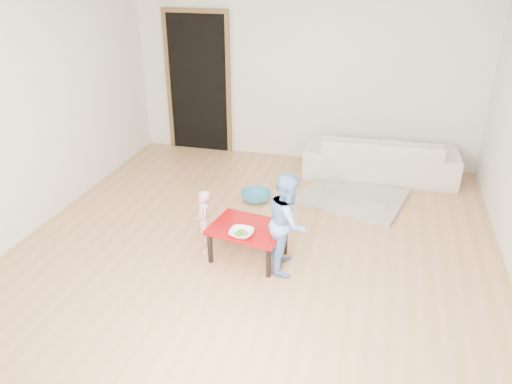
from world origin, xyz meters
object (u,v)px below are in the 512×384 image
at_px(child_pink, 203,221).
at_px(child_blue, 288,222).
at_px(bowl, 241,233).
at_px(basin, 256,196).
at_px(red_table, 248,242).
at_px(sofa, 380,156).

relative_size(child_pink, child_blue, 0.68).
bearing_deg(child_pink, child_blue, 56.10).
relative_size(bowl, basin, 0.61).
distance_m(red_table, child_pink, 0.51).
bearing_deg(bowl, child_pink, 154.96).
xyz_separation_m(sofa, red_table, (-1.20, -2.46, -0.12)).
height_order(red_table, child_blue, child_blue).
height_order(sofa, red_table, sofa).
height_order(child_pink, basin, child_pink).
relative_size(bowl, child_blue, 0.23).
bearing_deg(red_table, child_pink, 176.51).
relative_size(red_table, child_blue, 0.73).
xyz_separation_m(child_pink, basin, (0.23, 1.25, -0.28)).
bearing_deg(bowl, child_blue, 18.48).
xyz_separation_m(bowl, child_pink, (-0.47, 0.22, -0.06)).
height_order(bowl, child_blue, child_blue).
bearing_deg(sofa, bowl, 63.18).
bearing_deg(bowl, sofa, 65.44).
height_order(sofa, basin, sofa).
bearing_deg(sofa, child_blue, 70.33).
height_order(sofa, child_blue, child_blue).
distance_m(red_table, basin, 1.31).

